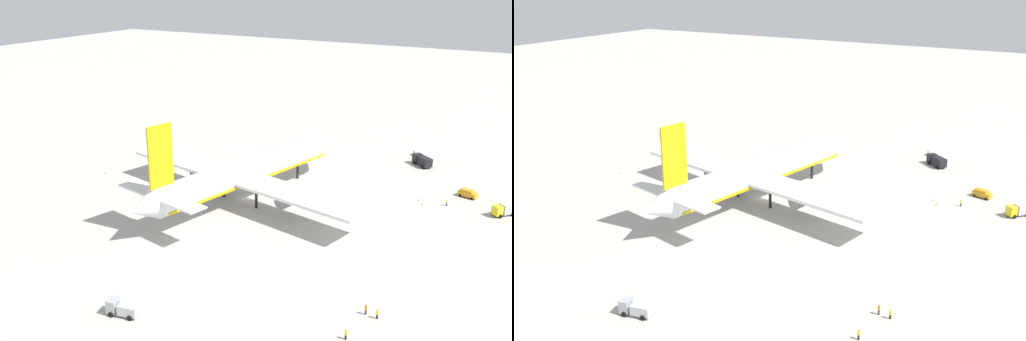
% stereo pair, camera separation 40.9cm
% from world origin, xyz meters
% --- Properties ---
extents(ground_plane, '(600.00, 600.00, 0.00)m').
position_xyz_m(ground_plane, '(0.00, 0.00, 0.00)').
color(ground_plane, '#ADA8A0').
extents(airliner, '(66.62, 67.10, 23.29)m').
position_xyz_m(airliner, '(-1.21, 0.27, 6.99)').
color(airliner, silver).
rests_on(airliner, ground).
extents(service_truck_0, '(3.33, 5.50, 2.60)m').
position_xyz_m(service_truck_0, '(-52.45, -8.16, 1.32)').
color(service_truck_0, '#999EA5').
rests_on(service_truck_0, ground).
extents(service_truck_1, '(5.42, 4.99, 2.65)m').
position_xyz_m(service_truck_1, '(20.10, -54.60, 1.50)').
color(service_truck_1, yellow).
rests_on(service_truck_1, ground).
extents(service_truck_2, '(5.97, 6.44, 2.82)m').
position_xyz_m(service_truck_2, '(45.51, -29.54, 1.58)').
color(service_truck_2, black).
rests_on(service_truck_2, ground).
extents(service_van, '(3.07, 4.83, 1.97)m').
position_xyz_m(service_van, '(27.47, -45.37, 1.03)').
color(service_van, orange).
rests_on(service_van, ground).
extents(baggage_cart_0, '(2.85, 2.54, 1.42)m').
position_xyz_m(baggage_cart_0, '(54.23, -25.49, 0.78)').
color(baggage_cart_0, '#26598C').
rests_on(baggage_cart_0, ground).
extents(ground_worker_0, '(0.49, 0.49, 1.65)m').
position_xyz_m(ground_worker_0, '(-40.70, -41.28, 0.83)').
color(ground_worker_0, black).
rests_on(ground_worker_0, ground).
extents(ground_worker_1, '(0.41, 0.41, 1.69)m').
position_xyz_m(ground_worker_1, '(-33.11, -43.53, 0.86)').
color(ground_worker_1, black).
rests_on(ground_worker_1, ground).
extents(ground_worker_2, '(0.57, 0.57, 1.62)m').
position_xyz_m(ground_worker_2, '(19.32, -42.32, 0.82)').
color(ground_worker_2, navy).
rests_on(ground_worker_2, ground).
extents(ground_worker_3, '(0.56, 0.56, 1.79)m').
position_xyz_m(ground_worker_3, '(-32.89, -41.56, 0.91)').
color(ground_worker_3, navy).
rests_on(ground_worker_3, ground).
extents(traffic_cone_0, '(0.36, 0.36, 0.55)m').
position_xyz_m(traffic_cone_0, '(17.04, -37.24, 0.28)').
color(traffic_cone_0, orange).
rests_on(traffic_cone_0, ground).
extents(traffic_cone_1, '(0.36, 0.36, 0.55)m').
position_xyz_m(traffic_cone_1, '(-3.62, 42.50, 0.28)').
color(traffic_cone_1, orange).
rests_on(traffic_cone_1, ground).
extents(traffic_cone_2, '(0.36, 0.36, 0.55)m').
position_xyz_m(traffic_cone_2, '(43.52, 9.86, 0.28)').
color(traffic_cone_2, orange).
rests_on(traffic_cone_2, ground).
extents(traffic_cone_3, '(0.36, 0.36, 0.55)m').
position_xyz_m(traffic_cone_3, '(19.51, -35.79, 0.28)').
color(traffic_cone_3, orange).
rests_on(traffic_cone_3, ground).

